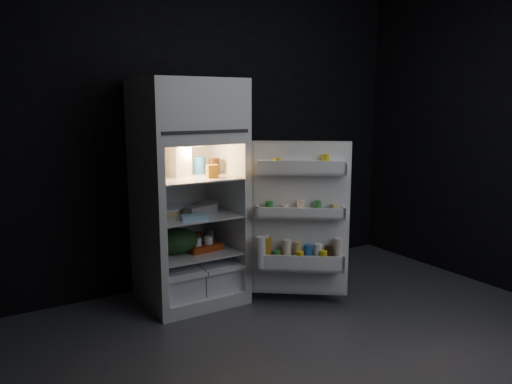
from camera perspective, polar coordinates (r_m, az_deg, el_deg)
floor at (r=3.44m, az=8.40°, el=-17.59°), size 4.00×3.40×0.00m
wall_back at (r=4.49m, az=-5.32°, el=6.95°), size 4.00×0.00×2.70m
refrigerator at (r=4.02m, az=-7.89°, el=0.87°), size 0.76×0.71×1.78m
fridge_door at (r=3.90m, az=5.05°, el=-3.53°), size 0.69×0.58×1.22m
milk_jug at (r=3.95m, az=-8.81°, el=3.48°), size 0.17×0.17×0.24m
mayo_jar at (r=4.08m, az=-6.48°, el=3.04°), size 0.13×0.13×0.14m
jam_jar at (r=4.06m, az=-4.79°, el=2.97°), size 0.11×0.11×0.13m
amber_bottle at (r=3.91m, az=-11.36°, el=3.18°), size 0.09×0.09×0.22m
small_carton at (r=3.88m, az=-5.03°, el=2.39°), size 0.09×0.07×0.10m
egg_carton at (r=3.98m, az=-6.33°, el=-2.02°), size 0.29×0.18×0.07m
pie at (r=4.07m, az=-10.25°, el=-2.09°), size 0.36×0.36×0.04m
flat_package at (r=3.80m, az=-6.98°, el=-2.88°), size 0.22×0.15×0.04m
wrapped_pkg at (r=4.25m, az=-5.29°, el=-1.38°), size 0.14×0.12×0.05m
produce_bag at (r=4.00m, az=-9.05°, el=-5.53°), size 0.41×0.37×0.20m
yogurt_tray at (r=4.05m, az=-5.96°, el=-6.32°), size 0.29×0.18×0.05m
small_can_red at (r=4.27m, az=-6.69°, el=-5.21°), size 0.08×0.08×0.09m
small_can_silver at (r=4.35m, az=-5.16°, el=-4.89°), size 0.08×0.08×0.09m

